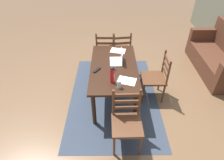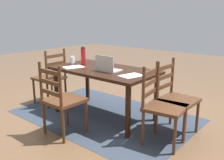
{
  "view_description": "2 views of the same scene",
  "coord_description": "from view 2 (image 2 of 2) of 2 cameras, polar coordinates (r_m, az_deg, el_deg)",
  "views": [
    {
      "loc": [
        2.87,
        -0.06,
        2.67
      ],
      "look_at": [
        0.1,
        -0.04,
        0.49
      ],
      "focal_mm": 30.69,
      "sensor_mm": 36.0,
      "label": 1
    },
    {
      "loc": [
        -2.37,
        2.66,
        1.5
      ],
      "look_at": [
        -0.11,
        -0.05,
        0.57
      ],
      "focal_mm": 40.05,
      "sensor_mm": 36.0,
      "label": 2
    }
  ],
  "objects": [
    {
      "name": "dining_table",
      "position": [
        3.67,
        -1.88,
        1.11
      ],
      "size": [
        1.55,
        0.84,
        0.73
      ],
      "color": "black",
      "rests_on": "ground"
    },
    {
      "name": "tv_remote",
      "position": [
        3.95,
        -0.49,
        3.69
      ],
      "size": [
        0.16,
        0.13,
        0.02
      ],
      "primitive_type": "cube",
      "rotation": [
        0.0,
        0.0,
        0.95
      ],
      "color": "black",
      "rests_on": "dining_table"
    },
    {
      "name": "area_rug",
      "position": [
        3.86,
        -1.8,
        -8.06
      ],
      "size": [
        2.63,
        1.72,
        0.01
      ],
      "primitive_type": "cube",
      "color": "#333D4C",
      "rests_on": "ground"
    },
    {
      "name": "chair_left_far",
      "position": [
        2.99,
        11.36,
        -5.84
      ],
      "size": [
        0.49,
        0.49,
        0.95
      ],
      "color": "#56331E",
      "rests_on": "ground"
    },
    {
      "name": "chair_right_far",
      "position": [
        4.37,
        -13.84,
        0.56
      ],
      "size": [
        0.45,
        0.45,
        0.95
      ],
      "color": "#56331E",
      "rests_on": "ground"
    },
    {
      "name": "ground_plane",
      "position": [
        3.87,
        -1.8,
        -8.11
      ],
      "size": [
        14.0,
        14.0,
        0.0
      ],
      "primitive_type": "plane",
      "color": "brown"
    },
    {
      "name": "chair_far_head",
      "position": [
        3.19,
        -11.37,
        -4.54
      ],
      "size": [
        0.44,
        0.44,
        0.95
      ],
      "color": "#56331E",
      "rests_on": "ground"
    },
    {
      "name": "paper_stack_left",
      "position": [
        3.23,
        4.42,
        1.01
      ],
      "size": [
        0.27,
        0.34,
        0.0
      ],
      "primitive_type": "cube",
      "rotation": [
        0.0,
        0.0,
        -0.24
      ],
      "color": "white",
      "rests_on": "dining_table"
    },
    {
      "name": "drinking_glass",
      "position": [
        4.0,
        -8.98,
        4.45
      ],
      "size": [
        0.07,
        0.07,
        0.13
      ],
      "primitive_type": "cylinder",
      "color": "silver",
      "rests_on": "dining_table"
    },
    {
      "name": "computer_mouse",
      "position": [
        3.75,
        -3.2,
        3.16
      ],
      "size": [
        0.08,
        0.11,
        0.03
      ],
      "primitive_type": "ellipsoid",
      "rotation": [
        0.0,
        0.0,
        0.17
      ],
      "color": "black",
      "rests_on": "dining_table"
    },
    {
      "name": "laptop",
      "position": [
        3.48,
        -1.13,
        2.97
      ],
      "size": [
        0.32,
        0.23,
        0.23
      ],
      "color": "silver",
      "rests_on": "dining_table"
    },
    {
      "name": "water_bottle",
      "position": [
        3.95,
        -6.58,
        5.65
      ],
      "size": [
        0.07,
        0.07,
        0.29
      ],
      "color": "red",
      "rests_on": "dining_table"
    },
    {
      "name": "paper_stack_right",
      "position": [
        3.8,
        -8.8,
        2.96
      ],
      "size": [
        0.29,
        0.35,
        0.0
      ],
      "primitive_type": "cube",
      "rotation": [
        0.0,
        0.0,
        -0.31
      ],
      "color": "white",
      "rests_on": "dining_table"
    },
    {
      "name": "chair_left_near",
      "position": [
        3.29,
        14.24,
        -4.15
      ],
      "size": [
        0.45,
        0.45,
        0.95
      ],
      "color": "#56331E",
      "rests_on": "ground"
    }
  ]
}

